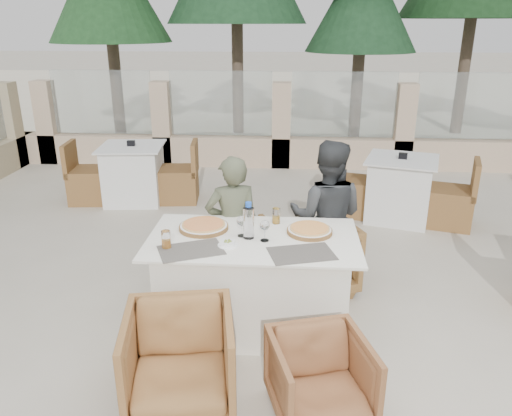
# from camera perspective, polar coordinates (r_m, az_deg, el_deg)

# --- Properties ---
(ground) EXTENTS (80.00, 80.00, 0.00)m
(ground) POSITION_cam_1_polar(r_m,az_deg,el_deg) (4.13, 1.26, -13.43)
(ground) COLOR #BEB5A2
(ground) RESTS_ON ground
(sand_patch) EXTENTS (30.00, 16.00, 0.01)m
(sand_patch) POSITION_cam_1_polar(r_m,az_deg,el_deg) (17.58, 3.54, 12.91)
(sand_patch) COLOR beige
(sand_patch) RESTS_ON ground
(perimeter_wall_far) EXTENTS (10.00, 0.34, 1.60)m
(perimeter_wall_far) POSITION_cam_1_polar(r_m,az_deg,el_deg) (8.36, 2.93, 10.08)
(perimeter_wall_far) COLOR #CBAF8F
(perimeter_wall_far) RESTS_ON ground
(pine_centre) EXTENTS (2.20, 2.20, 5.00)m
(pine_centre) POSITION_cam_1_polar(r_m,az_deg,el_deg) (10.71, 12.03, 21.10)
(pine_centre) COLOR #1D4525
(pine_centre) RESTS_ON ground
(dining_table) EXTENTS (1.60, 0.90, 0.77)m
(dining_table) POSITION_cam_1_polar(r_m,az_deg,el_deg) (3.96, -0.30, -8.53)
(dining_table) COLOR white
(dining_table) RESTS_ON ground
(placemat_near_left) EXTENTS (0.53, 0.45, 0.00)m
(placemat_near_left) POSITION_cam_1_polar(r_m,az_deg,el_deg) (3.62, -7.43, -4.79)
(placemat_near_left) COLOR #5F5951
(placemat_near_left) RESTS_ON dining_table
(placemat_near_right) EXTENTS (0.51, 0.41, 0.00)m
(placemat_near_right) POSITION_cam_1_polar(r_m,az_deg,el_deg) (3.55, 5.23, -5.20)
(placemat_near_right) COLOR #57524B
(placemat_near_right) RESTS_ON dining_table
(pizza_left) EXTENTS (0.52, 0.52, 0.05)m
(pizza_left) POSITION_cam_1_polar(r_m,az_deg,el_deg) (3.96, -6.00, -2.06)
(pizza_left) COLOR #DB481D
(pizza_left) RESTS_ON dining_table
(pizza_right) EXTENTS (0.37, 0.37, 0.05)m
(pizza_right) POSITION_cam_1_polar(r_m,az_deg,el_deg) (3.89, 6.15, -2.54)
(pizza_right) COLOR orange
(pizza_right) RESTS_ON dining_table
(water_bottle) EXTENTS (0.09, 0.09, 0.29)m
(water_bottle) POSITION_cam_1_polar(r_m,az_deg,el_deg) (3.73, -0.86, -1.41)
(water_bottle) COLOR silver
(water_bottle) RESTS_ON dining_table
(wine_glass_centre) EXTENTS (0.09, 0.09, 0.18)m
(wine_glass_centre) POSITION_cam_1_polar(r_m,az_deg,el_deg) (3.78, -1.66, -1.95)
(wine_glass_centre) COLOR silver
(wine_glass_centre) RESTS_ON dining_table
(wine_glass_near) EXTENTS (0.09, 0.09, 0.18)m
(wine_glass_near) POSITION_cam_1_polar(r_m,az_deg,el_deg) (3.70, 1.00, -2.46)
(wine_glass_near) COLOR silver
(wine_glass_near) RESTS_ON dining_table
(beer_glass_left) EXTENTS (0.08, 0.08, 0.13)m
(beer_glass_left) POSITION_cam_1_polar(r_m,az_deg,el_deg) (3.65, -10.24, -3.56)
(beer_glass_left) COLOR orange
(beer_glass_left) RESTS_ON dining_table
(beer_glass_right) EXTENTS (0.08, 0.08, 0.13)m
(beer_glass_right) POSITION_cam_1_polar(r_m,az_deg,el_deg) (4.04, 2.32, -0.90)
(beer_glass_right) COLOR gold
(beer_glass_right) RESTS_ON dining_table
(olive_dish) EXTENTS (0.13, 0.13, 0.04)m
(olive_dish) POSITION_cam_1_polar(r_m,az_deg,el_deg) (3.65, -3.25, -4.01)
(olive_dish) COLOR white
(olive_dish) RESTS_ON dining_table
(armchair_far_left) EXTENTS (0.87, 0.88, 0.61)m
(armchair_far_left) POSITION_cam_1_polar(r_m,az_deg,el_deg) (4.61, -3.20, -5.25)
(armchair_far_left) COLOR olive
(armchair_far_left) RESTS_ON ground
(armchair_far_right) EXTENTS (0.95, 0.96, 0.67)m
(armchair_far_right) POSITION_cam_1_polar(r_m,az_deg,el_deg) (4.54, 5.99, -5.33)
(armchair_far_right) COLOR brown
(armchair_far_right) RESTS_ON ground
(armchair_near_left) EXTENTS (0.78, 0.80, 0.63)m
(armchair_near_left) POSITION_cam_1_polar(r_m,az_deg,el_deg) (3.32, -8.70, -16.64)
(armchair_near_left) COLOR olive
(armchair_near_left) RESTS_ON ground
(armchair_near_right) EXTENTS (0.72, 0.73, 0.54)m
(armchair_near_right) POSITION_cam_1_polar(r_m,az_deg,el_deg) (3.23, 7.37, -18.84)
(armchair_near_right) COLOR brown
(armchair_near_right) RESTS_ON ground
(diner_left) EXTENTS (0.54, 0.43, 1.28)m
(diner_left) POSITION_cam_1_polar(r_m,az_deg,el_deg) (4.29, -2.69, -2.34)
(diner_left) COLOR #51563E
(diner_left) RESTS_ON ground
(diner_right) EXTENTS (0.75, 0.63, 1.39)m
(diner_right) POSITION_cam_1_polar(r_m,az_deg,el_deg) (4.43, 8.06, -1.08)
(diner_right) COLOR #343739
(diner_right) RESTS_ON ground
(bg_table_a) EXTENTS (1.71, 0.98, 0.77)m
(bg_table_a) POSITION_cam_1_polar(r_m,az_deg,el_deg) (6.95, -13.79, 3.82)
(bg_table_a) COLOR silver
(bg_table_a) RESTS_ON ground
(bg_table_b) EXTENTS (1.80, 1.25, 0.77)m
(bg_table_b) POSITION_cam_1_polar(r_m,az_deg,el_deg) (6.36, 16.08, 2.08)
(bg_table_b) COLOR silver
(bg_table_b) RESTS_ON ground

